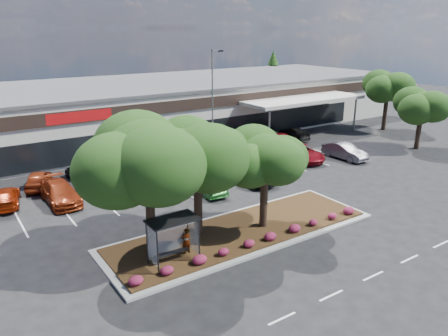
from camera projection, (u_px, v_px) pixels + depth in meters
ground at (309, 250)px, 25.90m from camera, size 160.00×160.00×0.00m
retail_store at (107, 111)px, 51.75m from camera, size 80.40×25.20×6.25m
landscape_island at (242, 231)px, 27.96m from camera, size 18.00×6.00×0.26m
lane_markings at (212, 197)px, 34.05m from camera, size 33.12×20.06×0.01m
shrub_row at (263, 239)px, 26.18m from camera, size 17.00×0.80×0.50m
bus_shelter at (172, 227)px, 23.53m from camera, size 2.75×1.55×2.59m
island_tree_west at (149, 188)px, 23.91m from camera, size 7.20×7.20×7.89m
island_tree_mid at (198, 178)px, 26.42m from camera, size 6.60×6.60×7.32m
island_tree_east at (264, 179)px, 27.48m from camera, size 5.80×5.80×6.50m
tree_east_near at (420, 119)px, 46.64m from camera, size 5.60×5.60×6.51m
tree_east_far at (386, 100)px, 55.45m from camera, size 6.40×6.40×7.62m
conifer_north_east at (273, 76)px, 77.36m from camera, size 3.96×3.96×9.00m
person_waiting at (186, 241)px, 24.77m from camera, size 0.58×0.40×1.54m
light_pole at (214, 113)px, 42.02m from camera, size 1.41×0.75×10.75m
car_1 at (60, 193)px, 32.73m from camera, size 2.24×5.38×1.55m
car_2 at (138, 180)px, 35.63m from camera, size 1.55×4.43×1.46m
car_4 at (206, 183)px, 34.79m from camera, size 1.98×4.76×1.53m
car_5 at (252, 173)px, 37.31m from camera, size 3.31×5.79×1.52m
car_6 at (301, 152)px, 43.29m from camera, size 3.46×6.05×1.59m
car_7 at (345, 151)px, 43.76m from camera, size 1.75×4.84×1.59m
car_9 at (5, 197)px, 32.19m from camera, size 2.74×4.88×1.34m
car_10 at (39, 180)px, 35.69m from camera, size 3.14×4.63×1.46m
car_11 at (86, 173)px, 37.22m from camera, size 2.63×5.65×1.60m
car_12 at (198, 156)px, 41.84m from camera, size 3.66×6.44×1.70m
car_13 at (170, 152)px, 43.64m from camera, size 4.63×6.24×1.58m
car_14 at (243, 146)px, 45.91m from camera, size 2.09×4.55×1.44m
car_15 at (247, 145)px, 45.91m from camera, size 2.87×5.76×1.61m
car_16 at (279, 139)px, 48.96m from camera, size 2.56×5.07×1.38m
car_17 at (294, 133)px, 51.52m from camera, size 2.60×5.06×1.40m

